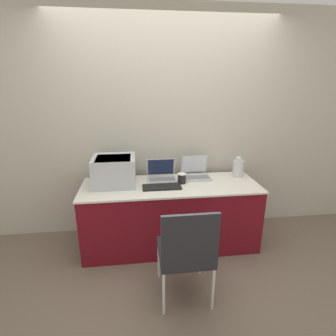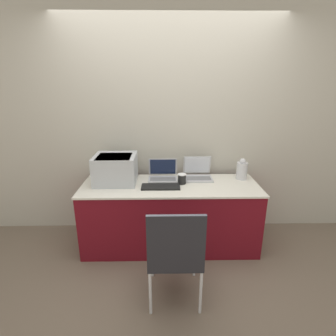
{
  "view_description": "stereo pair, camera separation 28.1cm",
  "coord_description": "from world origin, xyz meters",
  "px_view_note": "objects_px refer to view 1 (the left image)",
  "views": [
    {
      "loc": [
        -0.35,
        -2.3,
        1.8
      ],
      "look_at": [
        -0.02,
        0.36,
        0.92
      ],
      "focal_mm": 28.0,
      "sensor_mm": 36.0,
      "label": 1
    },
    {
      "loc": [
        -0.07,
        -2.32,
        1.8
      ],
      "look_at": [
        -0.02,
        0.36,
        0.92
      ],
      "focal_mm": 28.0,
      "sensor_mm": 36.0,
      "label": 2
    }
  ],
  "objects_px": {
    "laptop_left": "(162,175)",
    "metal_pitcher": "(238,168)",
    "laptop_right": "(196,173)",
    "coffee_cup": "(182,178)",
    "chair": "(186,249)",
    "printer": "(114,170)",
    "external_keyboard": "(162,187)"
  },
  "relations": [
    {
      "from": "laptop_left",
      "to": "metal_pitcher",
      "type": "height_order",
      "value": "metal_pitcher"
    },
    {
      "from": "laptop_right",
      "to": "coffee_cup",
      "type": "bearing_deg",
      "value": -137.83
    },
    {
      "from": "chair",
      "to": "laptop_left",
      "type": "bearing_deg",
      "value": 95.43
    },
    {
      "from": "printer",
      "to": "coffee_cup",
      "type": "relative_size",
      "value": 4.04
    },
    {
      "from": "laptop_left",
      "to": "coffee_cup",
      "type": "height_order",
      "value": "laptop_left"
    },
    {
      "from": "external_keyboard",
      "to": "printer",
      "type": "bearing_deg",
      "value": 160.86
    },
    {
      "from": "external_keyboard",
      "to": "chair",
      "type": "bearing_deg",
      "value": -81.02
    },
    {
      "from": "external_keyboard",
      "to": "coffee_cup",
      "type": "xyz_separation_m",
      "value": [
        0.23,
        0.11,
        0.05
      ]
    },
    {
      "from": "coffee_cup",
      "to": "chair",
      "type": "relative_size",
      "value": 0.12
    },
    {
      "from": "laptop_left",
      "to": "external_keyboard",
      "type": "height_order",
      "value": "laptop_left"
    },
    {
      "from": "external_keyboard",
      "to": "coffee_cup",
      "type": "relative_size",
      "value": 3.65
    },
    {
      "from": "laptop_left",
      "to": "chair",
      "type": "relative_size",
      "value": 0.37
    },
    {
      "from": "printer",
      "to": "chair",
      "type": "distance_m",
      "value": 1.19
    },
    {
      "from": "printer",
      "to": "metal_pitcher",
      "type": "xyz_separation_m",
      "value": [
        1.42,
        0.08,
        -0.06
      ]
    },
    {
      "from": "metal_pitcher",
      "to": "chair",
      "type": "bearing_deg",
      "value": -128.41
    },
    {
      "from": "external_keyboard",
      "to": "metal_pitcher",
      "type": "height_order",
      "value": "metal_pitcher"
    },
    {
      "from": "printer",
      "to": "chair",
      "type": "height_order",
      "value": "printer"
    },
    {
      "from": "laptop_left",
      "to": "metal_pitcher",
      "type": "relative_size",
      "value": 1.35
    },
    {
      "from": "printer",
      "to": "laptop_right",
      "type": "relative_size",
      "value": 1.4
    },
    {
      "from": "coffee_cup",
      "to": "metal_pitcher",
      "type": "relative_size",
      "value": 0.46
    },
    {
      "from": "laptop_left",
      "to": "chair",
      "type": "bearing_deg",
      "value": -84.57
    },
    {
      "from": "coffee_cup",
      "to": "printer",
      "type": "bearing_deg",
      "value": 175.19
    },
    {
      "from": "printer",
      "to": "laptop_left",
      "type": "xyz_separation_m",
      "value": [
        0.52,
        0.09,
        -0.12
      ]
    },
    {
      "from": "laptop_right",
      "to": "coffee_cup",
      "type": "xyz_separation_m",
      "value": [
        -0.2,
        -0.18,
        0.0
      ]
    },
    {
      "from": "metal_pitcher",
      "to": "chair",
      "type": "xyz_separation_m",
      "value": [
        -0.81,
        -1.02,
        -0.34
      ]
    },
    {
      "from": "external_keyboard",
      "to": "laptop_left",
      "type": "bearing_deg",
      "value": 84.88
    },
    {
      "from": "laptop_right",
      "to": "metal_pitcher",
      "type": "xyz_separation_m",
      "value": [
        0.5,
        -0.04,
        0.05
      ]
    },
    {
      "from": "laptop_left",
      "to": "laptop_right",
      "type": "xyz_separation_m",
      "value": [
        0.4,
        0.03,
        0.0
      ]
    },
    {
      "from": "metal_pitcher",
      "to": "chair",
      "type": "relative_size",
      "value": 0.27
    },
    {
      "from": "laptop_left",
      "to": "laptop_right",
      "type": "relative_size",
      "value": 1.02
    },
    {
      "from": "laptop_right",
      "to": "chair",
      "type": "xyz_separation_m",
      "value": [
        -0.31,
        -1.06,
        -0.28
      ]
    },
    {
      "from": "metal_pitcher",
      "to": "external_keyboard",
      "type": "bearing_deg",
      "value": -164.91
    }
  ]
}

